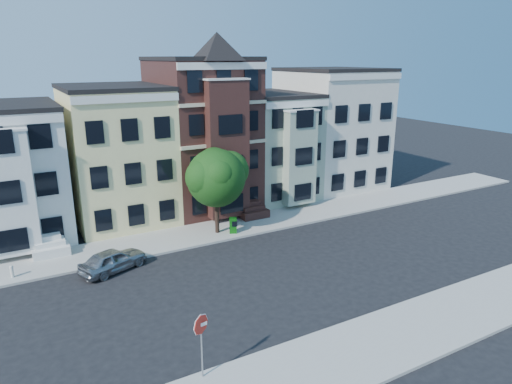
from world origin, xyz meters
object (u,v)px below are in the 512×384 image
parked_car (113,260)px  newspaper_box (233,225)px  stop_sign (201,342)px  street_tree (216,182)px  fire_hydrant (12,273)px

parked_car → newspaper_box: parked_car is taller
newspaper_box → stop_sign: bearing=-95.9°
street_tree → fire_hydrant: 13.62m
newspaper_box → fire_hydrant: size_ratio=1.95×
stop_sign → street_tree: bearing=57.3°
parked_car → newspaper_box: 8.95m
parked_car → street_tree: bearing=-94.5°
street_tree → newspaper_box: bearing=-32.7°
parked_car → fire_hydrant: 5.57m
fire_hydrant → street_tree: bearing=3.0°
street_tree → fire_hydrant: size_ratio=12.94×
newspaper_box → stop_sign: size_ratio=0.36×
stop_sign → fire_hydrant: bearing=109.2°
newspaper_box → fire_hydrant: bearing=-154.8°
street_tree → parked_car: street_tree is taller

